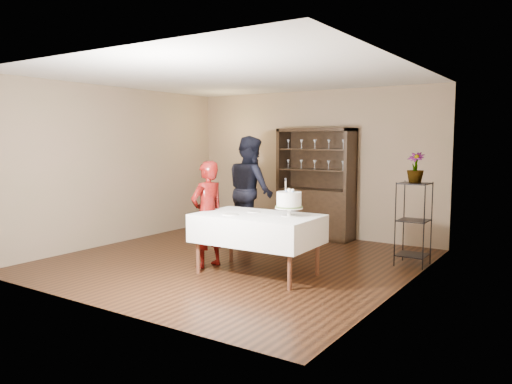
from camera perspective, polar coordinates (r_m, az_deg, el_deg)
floor at (r=7.50m, az=-2.44°, el=-7.85°), size 5.00×5.00×0.00m
ceiling at (r=7.34m, az=-2.54°, el=13.07°), size 5.00×5.00×0.00m
back_wall at (r=9.43m, az=6.49°, el=3.25°), size 5.00×0.02×2.70m
wall_left at (r=9.00m, az=-15.50°, el=2.94°), size 0.02×5.00×2.70m
wall_right at (r=6.17m, az=16.65°, el=1.61°), size 0.02×5.00×2.70m
china_hutch at (r=9.18m, az=6.84°, el=-1.12°), size 1.40×0.48×2.00m
plant_etagere at (r=7.46m, az=17.56°, el=-3.11°), size 0.42×0.42×1.20m
cake_table at (r=6.64m, az=0.15°, el=-4.21°), size 1.64×1.03×0.81m
woman at (r=7.06m, az=-5.58°, el=-2.52°), size 0.46×0.61×1.51m
man at (r=8.57m, az=-0.64°, el=0.22°), size 1.14×1.09×1.86m
cake at (r=6.45m, az=3.79°, el=-1.03°), size 0.36×0.36×0.50m
plate_near at (r=6.57m, az=-2.93°, el=-2.57°), size 0.26×0.26×0.01m
plate_far at (r=6.81m, az=-0.22°, el=-2.26°), size 0.18×0.18×0.01m
potted_plant at (r=7.42m, az=17.76°, el=2.68°), size 0.26×0.26×0.43m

